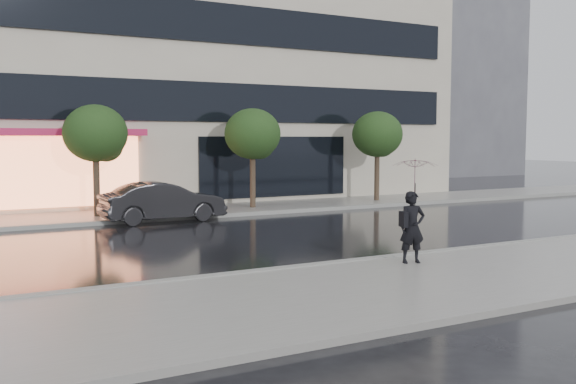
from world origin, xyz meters
TOP-DOWN VIEW (x-y plane):
  - ground at (0.00, 0.00)m, footprint 120.00×120.00m
  - sidewalk_near at (0.00, -3.25)m, footprint 60.00×4.50m
  - sidewalk_far at (0.00, 10.25)m, footprint 60.00×3.50m
  - curb_near at (0.00, -1.00)m, footprint 60.00×0.25m
  - curb_far at (0.00, 8.50)m, footprint 60.00×0.25m
  - office_building at (-0.00, 17.97)m, footprint 30.00×12.76m
  - bg_building_right at (26.00, 28.00)m, footprint 12.00×12.00m
  - tree_mid_west at (-2.94, 10.03)m, footprint 2.20×2.20m
  - tree_mid_east at (3.06, 10.03)m, footprint 2.20×2.20m
  - tree_far_east at (9.06, 10.03)m, footprint 2.20×2.20m
  - parked_car at (-1.16, 8.30)m, footprint 4.17×1.58m
  - pedestrian_with_umbrella at (1.23, -1.86)m, footprint 1.18×1.19m

SIDE VIEW (x-z plane):
  - ground at x=0.00m, z-range 0.00..0.00m
  - sidewalk_near at x=0.00m, z-range 0.00..0.12m
  - sidewalk_far at x=0.00m, z-range 0.00..0.12m
  - curb_near at x=0.00m, z-range 0.00..0.14m
  - curb_far at x=0.00m, z-range 0.00..0.14m
  - parked_car at x=-1.16m, z-range 0.00..1.36m
  - pedestrian_with_umbrella at x=1.23m, z-range 0.51..2.79m
  - tree_mid_west at x=-2.94m, z-range 0.93..4.92m
  - tree_mid_east at x=3.06m, z-range 0.93..4.92m
  - tree_far_east at x=9.06m, z-range 0.93..4.92m
  - bg_building_right at x=26.00m, z-range 0.00..16.00m
  - office_building at x=0.00m, z-range 0.00..18.00m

